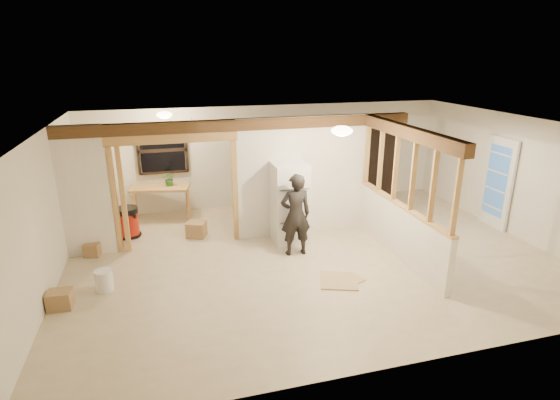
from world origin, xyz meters
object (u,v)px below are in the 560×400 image
object	(u,v)px
work_table	(162,203)
shop_vac	(128,222)
bookshelf	(377,163)
refrigerator	(289,203)
woman	(296,215)

from	to	relation	value
work_table	shop_vac	world-z (taller)	work_table
shop_vac	bookshelf	size ratio (longest dim) A/B	0.36
refrigerator	bookshelf	distance (m)	3.79
work_table	bookshelf	xyz separation A→B (m)	(5.59, 0.29, 0.51)
refrigerator	bookshelf	size ratio (longest dim) A/B	0.90
woman	bookshelf	distance (m)	4.25
woman	work_table	size ratio (longest dim) A/B	1.24
woman	shop_vac	size ratio (longest dim) A/B	2.46
woman	bookshelf	size ratio (longest dim) A/B	0.88
refrigerator	work_table	world-z (taller)	refrigerator
woman	bookshelf	world-z (taller)	bookshelf
refrigerator	shop_vac	distance (m)	3.44
refrigerator	woman	size ratio (longest dim) A/B	1.02
bookshelf	woman	bearing A→B (deg)	-137.76
refrigerator	work_table	size ratio (longest dim) A/B	1.27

